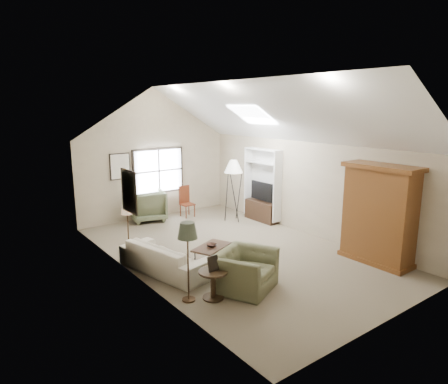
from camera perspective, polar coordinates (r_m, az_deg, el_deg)
room_shell at (r=9.11m, az=1.53°, el=10.75°), size 5.01×8.01×4.00m
window at (r=12.66m, az=-9.33°, el=3.01°), size 1.72×0.08×1.42m
skylight at (r=10.63m, az=4.08°, el=11.00°), size 0.80×1.20×0.52m
wall_art at (r=9.98m, az=-14.08°, el=1.97°), size 1.97×3.71×0.88m
armoire at (r=9.44m, az=21.28°, el=-2.99°), size 0.60×1.50×2.20m
tv_alcove at (r=12.06m, az=5.51°, el=1.21°), size 0.32×1.30×2.10m
media_console at (r=12.24m, az=5.36°, el=-2.71°), size 0.34×1.18×0.60m
tv_panel at (r=12.09m, az=5.42°, el=0.13°), size 0.05×0.90×0.55m
sofa at (r=8.61m, az=-8.34°, el=-9.21°), size 1.29×2.27×0.62m
armchair_near at (r=7.76m, az=3.02°, el=-11.13°), size 1.44×1.37×0.73m
armchair_far at (r=12.39m, az=-10.87°, el=-1.91°), size 1.20×1.22×0.93m
coffee_table at (r=8.81m, az=-1.77°, el=-9.16°), size 1.03×0.81×0.46m
bowl at (r=8.72m, az=-1.78°, el=-7.59°), size 0.28×0.28×0.05m
side_table at (r=7.42m, az=-1.55°, el=-13.08°), size 0.64×0.64×0.54m
side_chair at (r=12.62m, az=-5.27°, el=-1.37°), size 0.39×0.39×0.98m
tripod_lamp at (r=12.01m, az=1.35°, el=0.26°), size 0.69×0.69×1.91m
dark_lamp at (r=7.18m, az=-5.16°, el=-9.85°), size 0.43×0.43×1.49m
tan_lamp at (r=9.40m, az=-13.54°, el=-5.27°), size 0.32×0.32×1.34m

